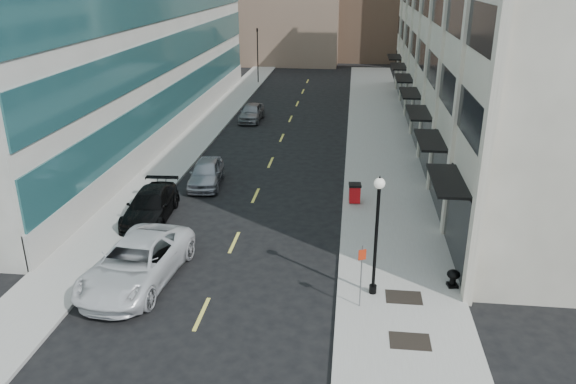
% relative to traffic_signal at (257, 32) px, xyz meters
% --- Properties ---
extents(ground, '(160.00, 160.00, 0.00)m').
position_rel_traffic_signal_xyz_m(ground, '(5.50, -48.00, -5.72)').
color(ground, black).
rests_on(ground, ground).
extents(sidewalk_right, '(5.00, 80.00, 0.15)m').
position_rel_traffic_signal_xyz_m(sidewalk_right, '(13.00, -28.00, -5.64)').
color(sidewalk_right, '#9C988E').
rests_on(sidewalk_right, ground).
extents(sidewalk_left, '(3.00, 80.00, 0.15)m').
position_rel_traffic_signal_xyz_m(sidewalk_left, '(-1.00, -28.00, -5.64)').
color(sidewalk_left, '#9C988E').
rests_on(sidewalk_left, ground).
extents(building_right, '(15.30, 46.50, 18.25)m').
position_rel_traffic_signal_xyz_m(building_right, '(22.44, -21.01, 3.28)').
color(building_right, beige).
rests_on(building_right, ground).
extents(grate_mid, '(1.40, 1.00, 0.01)m').
position_rel_traffic_signal_xyz_m(grate_mid, '(13.10, -47.00, -5.56)').
color(grate_mid, black).
rests_on(grate_mid, sidewalk_right).
extents(grate_far, '(1.40, 1.00, 0.01)m').
position_rel_traffic_signal_xyz_m(grate_far, '(13.10, -44.20, -5.56)').
color(grate_far, black).
rests_on(grate_far, sidewalk_right).
extents(road_centerline, '(0.15, 68.20, 0.01)m').
position_rel_traffic_signal_xyz_m(road_centerline, '(5.50, -31.00, -5.71)').
color(road_centerline, '#D8CC4C').
rests_on(road_centerline, ground).
extents(traffic_signal, '(0.66, 0.66, 6.98)m').
position_rel_traffic_signal_xyz_m(traffic_signal, '(0.00, 0.00, 0.00)').
color(traffic_signal, black).
rests_on(traffic_signal, ground).
extents(car_white_van, '(3.56, 6.69, 1.79)m').
position_rel_traffic_signal_xyz_m(car_white_van, '(2.30, -44.03, -4.82)').
color(car_white_van, silver).
rests_on(car_white_van, ground).
extents(car_black_pickup, '(2.46, 5.36, 1.52)m').
position_rel_traffic_signal_xyz_m(car_black_pickup, '(0.70, -37.84, -4.96)').
color(car_black_pickup, black).
rests_on(car_black_pickup, ground).
extents(car_silver_sedan, '(2.23, 4.65, 1.53)m').
position_rel_traffic_signal_xyz_m(car_silver_sedan, '(2.30, -32.63, -4.95)').
color(car_silver_sedan, '#9FA1A8').
rests_on(car_silver_sedan, ground).
extents(car_grey_sedan, '(1.83, 4.41, 1.49)m').
position_rel_traffic_signal_xyz_m(car_grey_sedan, '(2.27, -17.01, -4.97)').
color(car_grey_sedan, gray).
rests_on(car_grey_sedan, ground).
extents(trash_bin, '(0.71, 0.77, 1.08)m').
position_rel_traffic_signal_xyz_m(trash_bin, '(11.13, -34.73, -4.98)').
color(trash_bin, red).
rests_on(trash_bin, sidewalk_right).
extents(lamppost, '(0.41, 0.41, 4.94)m').
position_rel_traffic_signal_xyz_m(lamppost, '(11.90, -44.00, -2.67)').
color(lamppost, black).
rests_on(lamppost, sidewalk_right).
extents(sign_post, '(0.29, 0.15, 2.57)m').
position_rel_traffic_signal_xyz_m(sign_post, '(11.38, -45.01, -3.93)').
color(sign_post, slate).
rests_on(sign_post, sidewalk_right).
extents(urn_planter, '(0.53, 0.53, 0.73)m').
position_rel_traffic_signal_xyz_m(urn_planter, '(15.10, -43.14, -5.12)').
color(urn_planter, black).
rests_on(urn_planter, sidewalk_right).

